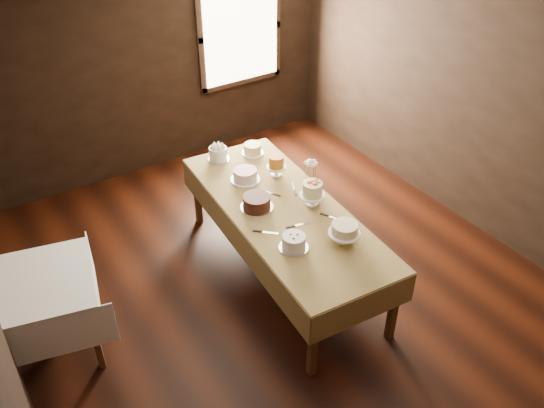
{
  "coord_description": "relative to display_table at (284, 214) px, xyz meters",
  "views": [
    {
      "loc": [
        -2.39,
        -3.45,
        4.04
      ],
      "look_at": [
        0.0,
        0.2,
        0.95
      ],
      "focal_mm": 37.11,
      "sensor_mm": 36.0,
      "label": 1
    }
  ],
  "objects": [
    {
      "name": "floor",
      "position": [
        -0.15,
        -0.21,
        -0.77
      ],
      "size": [
        5.0,
        6.0,
        0.01
      ],
      "primitive_type": "cube",
      "color": "black",
      "rests_on": "ground"
    },
    {
      "name": "ceiling",
      "position": [
        -0.15,
        -0.21,
        2.03
      ],
      "size": [
        5.0,
        6.0,
        0.01
      ],
      "primitive_type": "cube",
      "color": "beige",
      "rests_on": "wall_back"
    },
    {
      "name": "wall_back",
      "position": [
        -0.15,
        2.79,
        0.63
      ],
      "size": [
        5.0,
        0.02,
        2.8
      ],
      "primitive_type": "cube",
      "color": "black",
      "rests_on": "ground"
    },
    {
      "name": "wall_right",
      "position": [
        2.35,
        -0.21,
        0.63
      ],
      "size": [
        0.02,
        6.0,
        2.8
      ],
      "primitive_type": "cube",
      "color": "black",
      "rests_on": "ground"
    },
    {
      "name": "window",
      "position": [
        1.15,
        2.73,
        0.83
      ],
      "size": [
        1.1,
        0.05,
        1.3
      ],
      "primitive_type": "cube",
      "color": "#FFEABF",
      "rests_on": "wall_back"
    },
    {
      "name": "display_table",
      "position": [
        0.0,
        0.0,
        0.0
      ],
      "size": [
        1.25,
        2.76,
        0.83
      ],
      "rotation": [
        0.0,
        0.0,
        -0.08
      ],
      "color": "#402511",
      "rests_on": "ground"
    },
    {
      "name": "side_table",
      "position": [
        -2.31,
        0.31,
        -0.07
      ],
      "size": [
        1.13,
        1.13,
        0.8
      ],
      "rotation": [
        0.0,
        0.0,
        -0.23
      ],
      "color": "#402511",
      "rests_on": "ground"
    },
    {
      "name": "cake_meringue",
      "position": [
        -0.09,
        1.16,
        0.13
      ],
      "size": [
        0.28,
        0.28,
        0.15
      ],
      "color": "silver",
      "rests_on": "display_table"
    },
    {
      "name": "cake_speckled",
      "position": [
        0.31,
        1.07,
        0.12
      ],
      "size": [
        0.27,
        0.27,
        0.12
      ],
      "color": "white",
      "rests_on": "display_table"
    },
    {
      "name": "cake_lattice",
      "position": [
        -0.05,
        0.64,
        0.12
      ],
      "size": [
        0.31,
        0.31,
        0.12
      ],
      "color": "white",
      "rests_on": "display_table"
    },
    {
      "name": "cake_caramel",
      "position": [
        0.27,
        0.54,
        0.17
      ],
      "size": [
        0.22,
        0.22,
        0.25
      ],
      "color": "white",
      "rests_on": "display_table"
    },
    {
      "name": "cake_chocolate",
      "position": [
        -0.21,
        0.16,
        0.12
      ],
      "size": [
        0.35,
        0.35,
        0.13
      ],
      "color": "silver",
      "rests_on": "display_table"
    },
    {
      "name": "cake_flowers",
      "position": [
        0.27,
        -0.09,
        0.18
      ],
      "size": [
        0.27,
        0.27,
        0.26
      ],
      "color": "white",
      "rests_on": "display_table"
    },
    {
      "name": "cake_swirl",
      "position": [
        -0.26,
        -0.55,
        0.13
      ],
      "size": [
        0.27,
        0.27,
        0.14
      ],
      "color": "silver",
      "rests_on": "display_table"
    },
    {
      "name": "cake_cream",
      "position": [
        0.16,
        -0.72,
        0.16
      ],
      "size": [
        0.33,
        0.33,
        0.21
      ],
      "color": "white",
      "rests_on": "display_table"
    },
    {
      "name": "cake_server_a",
      "position": [
        0.0,
        -0.31,
        0.07
      ],
      "size": [
        0.24,
        0.08,
        0.01
      ],
      "primitive_type": "cube",
      "rotation": [
        0.0,
        0.0,
        -0.21
      ],
      "color": "silver",
      "rests_on": "display_table"
    },
    {
      "name": "cake_server_b",
      "position": [
        0.32,
        -0.41,
        0.07
      ],
      "size": [
        0.13,
        0.22,
        0.01
      ],
      "primitive_type": "cube",
      "rotation": [
        0.0,
        0.0,
        -1.08
      ],
      "color": "silver",
      "rests_on": "display_table"
    },
    {
      "name": "cake_server_c",
      "position": [
        0.01,
        0.33,
        0.07
      ],
      "size": [
        0.14,
        0.22,
        0.01
      ],
      "primitive_type": "cube",
      "rotation": [
        0.0,
        0.0,
        2.09
      ],
      "color": "silver",
      "rests_on": "display_table"
    },
    {
      "name": "cake_server_d",
      "position": [
        0.3,
        0.27,
        0.07
      ],
      "size": [
        0.13,
        0.23,
        0.01
      ],
      "primitive_type": "cube",
      "rotation": [
        0.0,
        0.0,
        1.13
      ],
      "color": "silver",
      "rests_on": "display_table"
    },
    {
      "name": "cake_server_e",
      "position": [
        -0.32,
        -0.25,
        0.07
      ],
      "size": [
        0.19,
        0.18,
        0.01
      ],
      "primitive_type": "cube",
      "rotation": [
        0.0,
        0.0,
        -0.75
      ],
      "color": "silver",
      "rests_on": "display_table"
    },
    {
      "name": "flower_vase",
      "position": [
        0.42,
        0.14,
        0.12
      ],
      "size": [
        0.16,
        0.16,
        0.13
      ],
      "primitive_type": "imported",
      "rotation": [
        0.0,
        0.0,
        4.25
      ],
      "color": "#2D2823",
      "rests_on": "display_table"
    },
    {
      "name": "flower_bouquet",
      "position": [
        0.42,
        0.14,
        0.31
      ],
      "size": [
        0.14,
        0.14,
        0.2
      ],
      "primitive_type": null,
      "color": "white",
      "rests_on": "flower_vase"
    }
  ]
}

